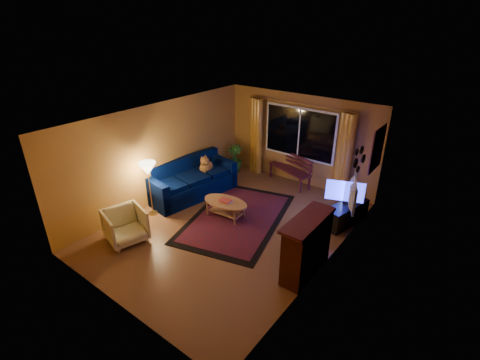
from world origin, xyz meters
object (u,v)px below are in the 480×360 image
Objects in this scene: armchair at (125,224)px; coffee_table at (226,209)px; floor_lamp at (150,189)px; tv_console at (346,214)px; sofa at (191,179)px; bench at (289,176)px.

armchair is 0.70× the size of coffee_table.
armchair is 1.15m from floor_lamp.
floor_lamp reaches higher than coffee_table.
sofa is at bearing -150.27° from tv_console.
coffee_table is (1.07, 2.01, -0.19)m from armchair.
floor_lamp reaches higher than bench.
armchair reaches higher than bench.
tv_console is at bearing -8.31° from bench.
bench is 2.78m from sofa.
bench is at bearing 83.92° from coffee_table.
tv_console is at bearing 25.83° from sofa.
floor_lamp reaches higher than sofa.
floor_lamp is at bearing -134.80° from tv_console.
bench is at bearing 166.21° from tv_console.
bench is 1.77× the size of armchair.
tv_console is (3.44, 3.46, -0.15)m from armchair.
tv_console is (3.79, 1.13, -0.23)m from sofa.
bench is 3.93m from floor_lamp.
sofa is (-1.68, -2.20, 0.26)m from bench.
sofa is at bearing 86.95° from floor_lamp.
sofa is at bearing -108.76° from bench.
sofa is 2.96× the size of armchair.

